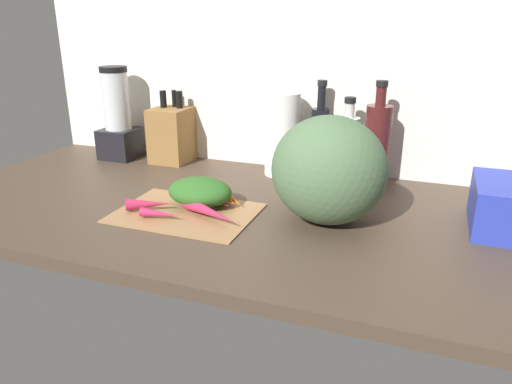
# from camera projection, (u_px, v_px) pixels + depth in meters

# --- Properties ---
(ground_plane) EXTENTS (1.70, 0.80, 0.03)m
(ground_plane) POSITION_uv_depth(u_px,v_px,m) (242.00, 212.00, 1.25)
(ground_plane) COLOR #47382B
(wall_back) EXTENTS (1.70, 0.03, 0.60)m
(wall_back) POSITION_uv_depth(u_px,v_px,m) (288.00, 72.00, 1.48)
(wall_back) COLOR silver
(wall_back) RESTS_ON ground_plane
(cutting_board) EXTENTS (0.34, 0.25, 0.01)m
(cutting_board) POSITION_uv_depth(u_px,v_px,m) (186.00, 212.00, 1.20)
(cutting_board) COLOR #997047
(cutting_board) RESTS_ON ground_plane
(carrot_0) EXTENTS (0.16, 0.09, 0.03)m
(carrot_0) POSITION_uv_depth(u_px,v_px,m) (208.00, 198.00, 1.24)
(carrot_0) COLOR #B2264C
(carrot_0) RESTS_ON cutting_board
(carrot_1) EXTENTS (0.13, 0.06, 0.03)m
(carrot_1) POSITION_uv_depth(u_px,v_px,m) (208.00, 199.00, 1.23)
(carrot_1) COLOR orange
(carrot_1) RESTS_ON cutting_board
(carrot_2) EXTENTS (0.10, 0.03, 0.02)m
(carrot_2) POSITION_uv_depth(u_px,v_px,m) (160.00, 214.00, 1.15)
(carrot_2) COLOR #B2264C
(carrot_2) RESTS_ON cutting_board
(carrot_3) EXTENTS (0.10, 0.10, 0.03)m
(carrot_3) POSITION_uv_depth(u_px,v_px,m) (227.00, 197.00, 1.24)
(carrot_3) COLOR orange
(carrot_3) RESTS_ON cutting_board
(carrot_4) EXTENTS (0.10, 0.09, 0.03)m
(carrot_4) POSITION_uv_depth(u_px,v_px,m) (231.00, 198.00, 1.24)
(carrot_4) COLOR orange
(carrot_4) RESTS_ON cutting_board
(carrot_5) EXTENTS (0.11, 0.07, 0.03)m
(carrot_5) POSITION_uv_depth(u_px,v_px,m) (149.00, 204.00, 1.20)
(carrot_5) COLOR #B2264C
(carrot_5) RESTS_ON cutting_board
(carrot_6) EXTENTS (0.17, 0.11, 0.04)m
(carrot_6) POSITION_uv_depth(u_px,v_px,m) (210.00, 212.00, 1.14)
(carrot_6) COLOR #B2264C
(carrot_6) RESTS_ON cutting_board
(carrot_greens_pile) EXTENTS (0.17, 0.13, 0.07)m
(carrot_greens_pile) POSITION_uv_depth(u_px,v_px,m) (200.00, 192.00, 1.22)
(carrot_greens_pile) COLOR #2D6023
(carrot_greens_pile) RESTS_ON cutting_board
(winter_squash) EXTENTS (0.27, 0.24, 0.25)m
(winter_squash) POSITION_uv_depth(u_px,v_px,m) (329.00, 170.00, 1.11)
(winter_squash) COLOR #4C6B47
(winter_squash) RESTS_ON ground_plane
(knife_block) EXTENTS (0.12, 0.15, 0.23)m
(knife_block) POSITION_uv_depth(u_px,v_px,m) (173.00, 134.00, 1.61)
(knife_block) COLOR olive
(knife_block) RESTS_ON ground_plane
(blender_appliance) EXTENTS (0.12, 0.12, 0.31)m
(blender_appliance) POSITION_uv_depth(u_px,v_px,m) (118.00, 119.00, 1.63)
(blender_appliance) COLOR black
(blender_appliance) RESTS_ON ground_plane
(paper_towel_roll) EXTENTS (0.11, 0.11, 0.25)m
(paper_towel_roll) POSITION_uv_depth(u_px,v_px,m) (282.00, 134.00, 1.46)
(paper_towel_roll) COLOR white
(paper_towel_roll) RESTS_ON ground_plane
(bottle_0) EXTENTS (0.06, 0.06, 0.29)m
(bottle_0) POSITION_uv_depth(u_px,v_px,m) (320.00, 139.00, 1.45)
(bottle_0) COLOR black
(bottle_0) RESTS_ON ground_plane
(bottle_1) EXTENTS (0.06, 0.06, 0.25)m
(bottle_1) POSITION_uv_depth(u_px,v_px,m) (347.00, 148.00, 1.40)
(bottle_1) COLOR silver
(bottle_1) RESTS_ON ground_plane
(bottle_2) EXTENTS (0.07, 0.07, 0.30)m
(bottle_2) POSITION_uv_depth(u_px,v_px,m) (377.00, 145.00, 1.35)
(bottle_2) COLOR #471919
(bottle_2) RESTS_ON ground_plane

